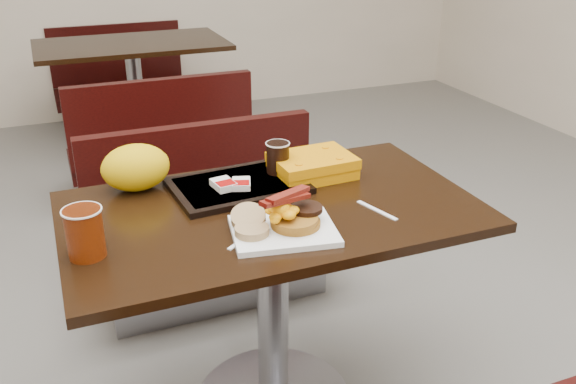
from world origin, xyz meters
name	(u,v)px	position (x,y,z in m)	size (l,w,h in m)	color
table_near	(273,313)	(0.00, 0.00, 0.38)	(1.20, 0.70, 0.75)	black
bench_near_n	(214,223)	(0.00, 0.70, 0.36)	(1.00, 0.46, 0.72)	black
table_far	(137,99)	(0.00, 2.60, 0.38)	(1.20, 0.70, 0.75)	black
bench_far_s	(157,133)	(0.00, 1.90, 0.36)	(1.00, 0.46, 0.72)	black
bench_far_n	(122,77)	(0.00, 3.30, 0.36)	(1.00, 0.46, 0.72)	black
platter	(284,231)	(-0.03, -0.16, 0.76)	(0.28, 0.21, 0.02)	white
pancake_stack	(296,221)	(0.01, -0.16, 0.78)	(0.14, 0.14, 0.03)	#916218
sausage_patty	(307,208)	(0.05, -0.14, 0.80)	(0.09, 0.09, 0.01)	black
scrambled_eggs	(281,211)	(-0.03, -0.16, 0.82)	(0.09, 0.08, 0.05)	#FFA905
bacon_strips	(285,198)	(-0.02, -0.16, 0.85)	(0.17, 0.07, 0.01)	#400704
muffin_bottom	(252,230)	(-0.12, -0.16, 0.78)	(0.09, 0.09, 0.02)	#A67D57
muffin_top	(248,217)	(-0.11, -0.11, 0.79)	(0.09, 0.09, 0.02)	#A67D57
coffee_cup_near	(85,233)	(-0.53, -0.09, 0.81)	(0.09, 0.09, 0.13)	#882904
fork	(239,242)	(-0.15, -0.17, 0.75)	(0.13, 0.02, 0.00)	white
knife	(377,210)	(0.27, -0.14, 0.75)	(0.15, 0.01, 0.00)	white
condiment_syrup	(249,216)	(-0.08, -0.04, 0.76)	(0.04, 0.03, 0.01)	red
condiment_ketchup	(284,208)	(0.03, -0.03, 0.76)	(0.04, 0.03, 0.01)	#8C0504
tray	(238,186)	(-0.05, 0.16, 0.76)	(0.40, 0.29, 0.02)	black
hashbrown_sleeve_left	(224,184)	(-0.10, 0.14, 0.78)	(0.06, 0.08, 0.02)	silver
hashbrown_sleeve_right	(241,184)	(-0.05, 0.13, 0.78)	(0.05, 0.07, 0.02)	silver
coffee_cup_far	(278,158)	(0.10, 0.20, 0.82)	(0.07, 0.07, 0.10)	black
clamshell	(312,166)	(0.21, 0.17, 0.78)	(0.26, 0.19, 0.07)	#CB7903
paper_bag	(136,167)	(-0.34, 0.27, 0.82)	(0.21, 0.15, 0.15)	#F3A408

